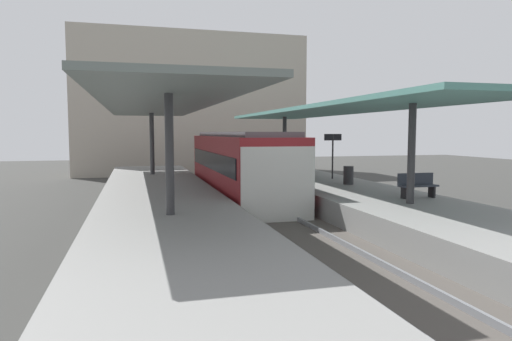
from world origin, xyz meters
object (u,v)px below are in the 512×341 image
(commuter_train, at_px, (240,166))
(platform_bench, at_px, (417,185))
(platform_sign, at_px, (333,146))
(passenger_near_bench, at_px, (296,160))
(litter_bin, at_px, (348,175))

(commuter_train, bearing_deg, platform_bench, -55.01)
(platform_sign, xyz_separation_m, passenger_near_bench, (-1.79, 0.31, -0.71))
(litter_bin, bearing_deg, platform_bench, -84.47)
(litter_bin, bearing_deg, passenger_near_bench, 117.01)
(platform_sign, bearing_deg, platform_bench, -89.54)
(litter_bin, xyz_separation_m, passenger_near_bench, (-1.42, 2.78, 0.51))
(litter_bin, relative_size, passenger_near_bench, 0.46)
(platform_sign, height_order, litter_bin, platform_sign)
(commuter_train, relative_size, platform_sign, 5.34)
(commuter_train, bearing_deg, passenger_near_bench, 6.78)
(platform_bench, relative_size, litter_bin, 1.75)
(commuter_train, relative_size, litter_bin, 14.75)
(commuter_train, distance_m, platform_sign, 4.81)
(passenger_near_bench, bearing_deg, platform_bench, -75.60)
(commuter_train, xyz_separation_m, litter_bin, (4.35, -2.43, -0.33))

